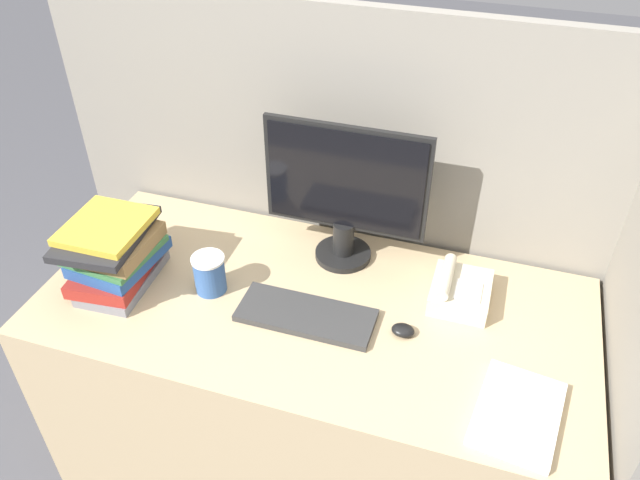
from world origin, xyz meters
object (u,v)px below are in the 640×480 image
coffee_cup (210,274)px  keyboard (307,315)px  monitor (345,195)px  mouse (403,330)px  book_stack (114,253)px  desk_telephone (459,291)px

coffee_cup → keyboard: bearing=-5.2°
coffee_cup → monitor: bearing=39.4°
mouse → book_stack: bearing=-177.1°
keyboard → mouse: bearing=4.7°
keyboard → mouse: 0.27m
keyboard → book_stack: (-0.60, -0.02, 0.10)m
monitor → keyboard: (-0.02, -0.30, -0.22)m
monitor → desk_telephone: (0.38, -0.10, -0.20)m
book_stack → desk_telephone: book_stack is taller
mouse → book_stack: 0.88m
keyboard → book_stack: bearing=-178.0°
keyboard → book_stack: size_ratio=1.23×
book_stack → desk_telephone: 1.03m
monitor → desk_telephone: size_ratio=2.57×
mouse → coffee_cup: size_ratio=0.53×
monitor → book_stack: (-0.62, -0.33, -0.12)m
monitor → keyboard: 0.38m
coffee_cup → desk_telephone: (0.72, 0.18, -0.03)m
mouse → coffee_cup: 0.59m
coffee_cup → book_stack: (-0.28, -0.05, 0.05)m
coffee_cup → desk_telephone: 0.74m
keyboard → mouse: (0.27, 0.02, 0.00)m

